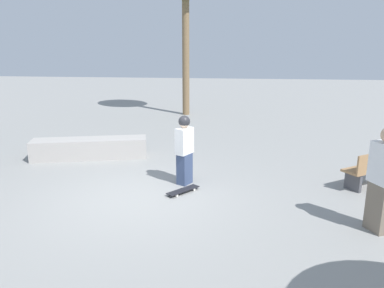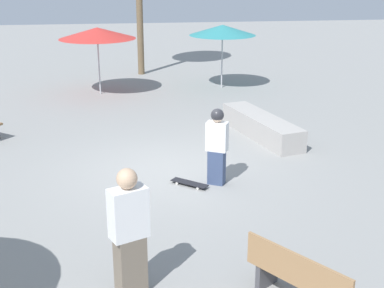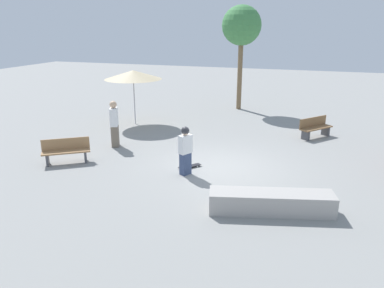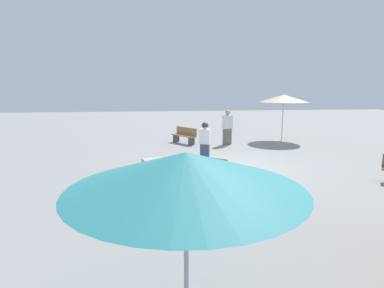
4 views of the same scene
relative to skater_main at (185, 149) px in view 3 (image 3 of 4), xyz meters
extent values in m
plane|color=gray|center=(-0.92, -0.98, -0.85)|extent=(60.00, 60.00, 0.00)
cube|color=#38476B|center=(0.00, 0.00, -0.50)|extent=(0.36, 0.40, 0.71)
cube|color=white|center=(0.00, 0.00, 0.16)|extent=(0.40, 0.48, 0.59)
sphere|color=beige|center=(0.00, 0.00, 0.57)|extent=(0.23, 0.23, 0.23)
sphere|color=#2D2D33|center=(0.00, 0.00, 0.60)|extent=(0.26, 0.26, 0.26)
cube|color=black|center=(0.05, -0.56, -0.79)|extent=(0.67, 0.74, 0.02)
cylinder|color=silver|center=(-0.05, -0.81, -0.83)|extent=(0.06, 0.06, 0.05)
cylinder|color=silver|center=(-0.18, -0.70, -0.83)|extent=(0.06, 0.06, 0.05)
cylinder|color=silver|center=(0.27, -0.42, -0.83)|extent=(0.06, 0.06, 0.05)
cylinder|color=silver|center=(0.14, -0.32, -0.83)|extent=(0.06, 0.06, 0.05)
cube|color=#A8A39E|center=(-2.93, 1.71, -0.58)|extent=(3.22, 1.47, 0.55)
cube|color=#47474C|center=(-4.26, -6.10, -0.65)|extent=(0.36, 0.31, 0.40)
cube|color=#47474C|center=(-3.47, -5.13, -0.65)|extent=(0.36, 0.31, 0.40)
cube|color=olive|center=(-3.86, -5.61, -0.43)|extent=(1.35, 1.52, 0.05)
cube|color=olive|center=(-3.71, -5.74, -0.20)|extent=(1.04, 1.27, 0.40)
cube|color=#47474C|center=(3.70, 0.04, -0.65)|extent=(0.29, 0.37, 0.40)
cube|color=#47474C|center=(4.73, 0.75, -0.65)|extent=(0.29, 0.37, 0.40)
cube|color=#9E754C|center=(4.22, 0.40, -0.43)|extent=(1.56, 1.28, 0.05)
cube|color=#9E754C|center=(4.33, 0.23, -0.20)|extent=(1.34, 0.95, 0.40)
cylinder|color=#B7B7BC|center=(4.46, -5.24, 0.36)|extent=(0.05, 0.05, 2.43)
cone|color=#C6B289|center=(4.46, -5.24, 1.51)|extent=(2.67, 2.67, 0.41)
cylinder|color=brown|center=(0.43, -10.20, 1.27)|extent=(0.26, 0.26, 4.24)
sphere|color=#428447|center=(0.43, -10.20, 3.70)|extent=(2.12, 2.12, 2.12)
cube|color=#726656|center=(3.59, -1.83, -0.43)|extent=(0.41, 0.46, 0.84)
cube|color=white|center=(3.59, -1.83, 0.34)|extent=(0.45, 0.56, 0.70)
sphere|color=tan|center=(3.59, -1.83, 0.82)|extent=(0.27, 0.27, 0.27)
camera|label=1|loc=(1.15, -7.99, 2.20)|focal=35.00mm
camera|label=2|loc=(9.95, -1.86, 3.44)|focal=50.00mm
camera|label=3|loc=(-3.79, 10.51, 3.74)|focal=35.00mm
camera|label=4|loc=(-11.51, 2.08, 1.97)|focal=28.00mm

